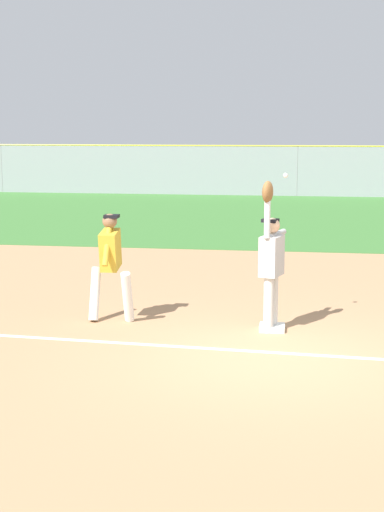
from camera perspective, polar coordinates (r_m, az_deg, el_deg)
name	(u,v)px	position (r m, az deg, el deg)	size (l,w,h in m)	color
ground_plane	(270,358)	(10.35, 5.87, -7.57)	(76.15, 76.15, 0.00)	tan
outfield_grass	(293,216)	(26.44, 7.57, 2.98)	(54.30, 15.15, 0.01)	#3D7533
first_base	(272,328)	(11.70, 5.99, -5.33)	(0.38, 0.38, 0.08)	white
fielder	(271,258)	(11.42, 5.93, -0.15)	(0.39, 0.88, 2.28)	silver
runner	(110,260)	(12.00, -6.11, -0.27)	(0.73, 0.84, 1.72)	white
baseball	(286,175)	(11.64, 7.00, 6.00)	(0.07, 0.07, 0.07)	white
outfield_fence	(297,171)	(33.89, 7.85, 6.31)	(54.38, 0.08, 2.22)	#93999E
parked_car_blue	(162,174)	(38.61, -2.22, 6.16)	(4.54, 2.39, 1.25)	#23389E
parked_car_tan	(260,174)	(38.19, 5.13, 6.09)	(4.55, 2.43, 1.25)	tan
parked_car_white	(373,176)	(38.01, 13.34, 5.85)	(4.50, 2.32, 1.25)	white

